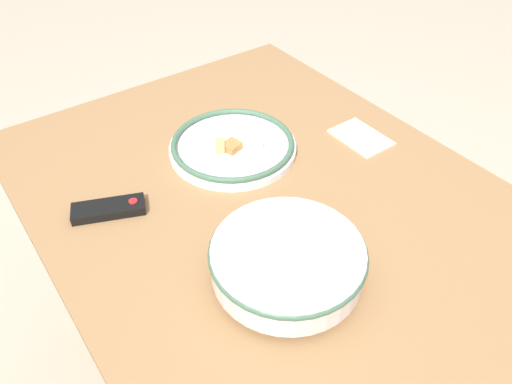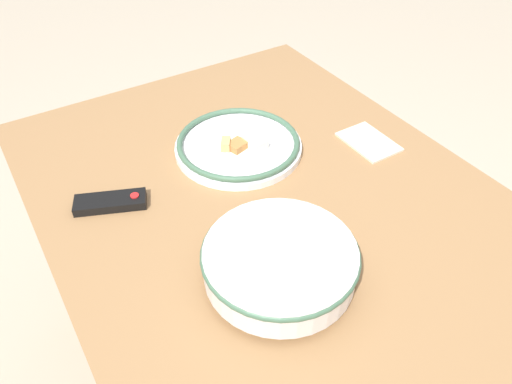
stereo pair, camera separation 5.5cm
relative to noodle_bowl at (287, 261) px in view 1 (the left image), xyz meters
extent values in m
cube|color=olive|center=(0.15, -0.11, -0.07)|extent=(1.34, 0.94, 0.04)
cylinder|color=olive|center=(0.75, -0.51, -0.45)|extent=(0.06, 0.06, 0.74)
cylinder|color=olive|center=(0.75, 0.29, -0.45)|extent=(0.06, 0.06, 0.74)
cylinder|color=silver|center=(0.00, 0.00, -0.04)|extent=(0.13, 0.13, 0.01)
cylinder|color=silver|center=(0.00, 0.00, 0.00)|extent=(0.28, 0.28, 0.06)
cylinder|color=#9E4C1E|center=(0.00, 0.00, 0.00)|extent=(0.25, 0.25, 0.05)
torus|color=#42664C|center=(0.00, 0.00, 0.02)|extent=(0.29, 0.29, 0.01)
cylinder|color=white|center=(0.39, -0.14, -0.04)|extent=(0.31, 0.31, 0.02)
torus|color=#42664C|center=(0.39, -0.14, -0.02)|extent=(0.30, 0.30, 0.01)
cube|color=silver|center=(0.36, -0.17, -0.02)|extent=(0.06, 0.04, 0.02)
cube|color=tan|center=(0.39, -0.11, -0.02)|extent=(0.04, 0.04, 0.02)
cube|color=#B2753D|center=(0.37, -0.13, -0.02)|extent=(0.05, 0.05, 0.02)
cube|color=black|center=(0.36, 0.20, -0.04)|extent=(0.11, 0.16, 0.02)
cylinder|color=red|center=(0.34, 0.15, -0.02)|extent=(0.02, 0.02, 0.00)
cube|color=beige|center=(0.24, -0.43, -0.04)|extent=(0.15, 0.10, 0.01)
camera|label=1|loc=(-0.45, 0.40, 0.69)|focal=35.00mm
camera|label=2|loc=(-0.48, 0.35, 0.69)|focal=35.00mm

